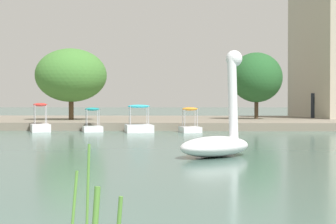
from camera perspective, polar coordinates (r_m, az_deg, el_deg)
shore_bank_far at (r=44.86m, az=-1.08°, el=-0.96°), size 159.62×20.32×0.49m
swan_boat at (r=18.23m, az=4.96°, el=-2.55°), size 3.03×3.21×3.43m
pedal_boat_orange at (r=33.17m, az=2.20°, el=-1.36°), size 1.41×2.14×1.46m
pedal_boat_cyan at (r=33.40m, az=-2.93°, el=-1.28°), size 1.95×2.61×1.61m
pedal_boat_teal at (r=34.08m, az=-7.55°, el=-1.24°), size 1.54×2.02×1.44m
pedal_boat_red at (r=34.78m, az=-12.61°, el=-1.18°), size 1.70×2.32×1.70m
tree_broadleaf_left at (r=43.76m, az=8.81°, el=3.42°), size 5.39×5.56×5.03m
tree_broadleaf_behind_dock at (r=41.58m, az=-9.64°, el=3.63°), size 6.54×6.32×5.12m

